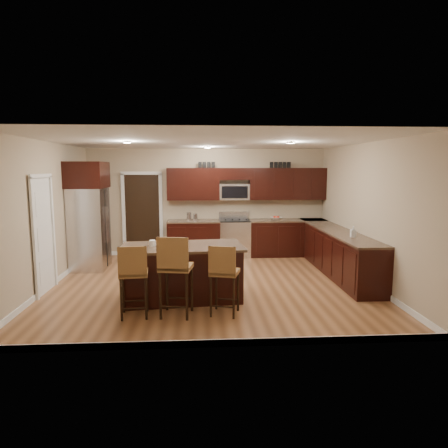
{
  "coord_description": "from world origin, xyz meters",
  "views": [
    {
      "loc": [
        -0.22,
        -7.45,
        2.21
      ],
      "look_at": [
        0.28,
        0.4,
        1.11
      ],
      "focal_mm": 32.0,
      "sensor_mm": 36.0,
      "label": 1
    }
  ],
  "objects": [
    {
      "name": "stool_mid",
      "position": [
        -0.58,
        -1.68,
        0.77
      ],
      "size": [
        0.53,
        0.53,
        1.23
      ],
      "rotation": [
        0.0,
        0.0,
        -0.17
      ],
      "color": "olive",
      "rests_on": "floor"
    },
    {
      "name": "pantry_door",
      "position": [
        -2.98,
        -0.3,
        1.02
      ],
      "size": [
        0.03,
        0.8,
        2.04
      ],
      "primitive_type": "cube",
      "color": "white",
      "rests_on": "floor"
    },
    {
      "name": "soap_bottle",
      "position": [
        2.7,
        -0.17,
        1.02
      ],
      "size": [
        0.1,
        0.11,
        0.21
      ],
      "primitive_type": "imported",
      "rotation": [
        0.0,
        0.0,
        -0.11
      ],
      "color": "#B2B2B2",
      "rests_on": "base_cabinets"
    },
    {
      "name": "canister_tall",
      "position": [
        -0.46,
        2.45,
        1.02
      ],
      "size": [
        0.12,
        0.12,
        0.21
      ],
      "primitive_type": "cylinder",
      "color": "silver",
      "rests_on": "base_cabinets"
    },
    {
      "name": "wall_back",
      "position": [
        0.0,
        2.75,
        1.35
      ],
      "size": [
        6.0,
        0.0,
        6.0
      ],
      "primitive_type": "plane",
      "rotation": [
        1.57,
        0.0,
        0.0
      ],
      "color": "tan",
      "rests_on": "floor"
    },
    {
      "name": "stool_right",
      "position": [
        0.15,
        -1.67,
        0.68
      ],
      "size": [
        0.5,
        0.5,
        1.09
      ],
      "rotation": [
        0.0,
        0.0,
        -0.28
      ],
      "color": "olive",
      "rests_on": "floor"
    },
    {
      "name": "upper_cabinets",
      "position": [
        1.04,
        2.58,
        1.84
      ],
      "size": [
        4.0,
        0.33,
        0.8
      ],
      "color": "black",
      "rests_on": "wall_back"
    },
    {
      "name": "stool_left",
      "position": [
        -1.19,
        -1.67,
        0.69
      ],
      "size": [
        0.45,
        0.45,
        1.1
      ],
      "rotation": [
        0.0,
        0.0,
        0.1
      ],
      "color": "olive",
      "rests_on": "floor"
    },
    {
      "name": "refrigerator",
      "position": [
        -2.62,
        1.38,
        1.21
      ],
      "size": [
        0.79,
        0.95,
        2.35
      ],
      "color": "silver",
      "rests_on": "floor"
    },
    {
      "name": "microwave",
      "position": [
        0.68,
        2.6,
        1.62
      ],
      "size": [
        0.76,
        0.31,
        0.4
      ],
      "primitive_type": "cube",
      "color": "silver",
      "rests_on": "upper_cabinets"
    },
    {
      "name": "range",
      "position": [
        0.68,
        2.45,
        0.47
      ],
      "size": [
        0.76,
        0.64,
        1.11
      ],
      "color": "silver",
      "rests_on": "floor"
    },
    {
      "name": "floor",
      "position": [
        0.0,
        0.0,
        0.0
      ],
      "size": [
        6.0,
        6.0,
        0.0
      ],
      "primitive_type": "plane",
      "color": "#925F3A",
      "rests_on": "ground"
    },
    {
      "name": "island",
      "position": [
        -0.5,
        -0.82,
        0.43
      ],
      "size": [
        2.1,
        1.24,
        0.92
      ],
      "rotation": [
        0.0,
        0.0,
        0.09
      ],
      "color": "black",
      "rests_on": "floor"
    },
    {
      "name": "canister_short",
      "position": [
        -0.3,
        2.45,
        1.01
      ],
      "size": [
        0.11,
        0.11,
        0.17
      ],
      "primitive_type": "cylinder",
      "color": "silver",
      "rests_on": "base_cabinets"
    },
    {
      "name": "wall_left",
      "position": [
        -3.0,
        0.0,
        1.35
      ],
      "size": [
        0.0,
        5.5,
        5.5
      ],
      "primitive_type": "plane",
      "rotation": [
        1.57,
        0.0,
        1.57
      ],
      "color": "tan",
      "rests_on": "floor"
    },
    {
      "name": "floor_mat",
      "position": [
        0.26,
        1.35,
        0.01
      ],
      "size": [
        1.01,
        0.69,
        0.01
      ],
      "primitive_type": "cube",
      "rotation": [
        0.0,
        0.0,
        0.03
      ],
      "color": "brown",
      "rests_on": "floor"
    },
    {
      "name": "ceiling",
      "position": [
        0.0,
        0.0,
        2.7
      ],
      "size": [
        6.0,
        6.0,
        0.0
      ],
      "primitive_type": "plane",
      "rotation": [
        3.14,
        0.0,
        0.0
      ],
      "color": "silver",
      "rests_on": "wall_back"
    },
    {
      "name": "wall_right",
      "position": [
        3.0,
        0.0,
        1.35
      ],
      "size": [
        0.0,
        5.5,
        5.5
      ],
      "primitive_type": "plane",
      "rotation": [
        1.57,
        0.0,
        -1.57
      ],
      "color": "tan",
      "rests_on": "floor"
    },
    {
      "name": "doorway",
      "position": [
        -1.65,
        2.73,
        1.03
      ],
      "size": [
        0.85,
        0.03,
        2.06
      ],
      "primitive_type": "cube",
      "color": "black",
      "rests_on": "floor"
    },
    {
      "name": "base_cabinets",
      "position": [
        1.9,
        1.45,
        0.46
      ],
      "size": [
        4.02,
        3.96,
        0.92
      ],
      "color": "black",
      "rests_on": "floor"
    },
    {
      "name": "island_jar",
      "position": [
        -1.0,
        -0.82,
        0.97
      ],
      "size": [
        0.1,
        0.1,
        0.1
      ],
      "primitive_type": "cylinder",
      "color": "white",
      "rests_on": "island"
    },
    {
      "name": "letter_decor",
      "position": [
        0.9,
        2.58,
        2.29
      ],
      "size": [
        2.2,
        0.03,
        0.15
      ],
      "primitive_type": null,
      "color": "black",
      "rests_on": "upper_cabinets"
    },
    {
      "name": "fruit_bowl",
      "position": [
        1.73,
        2.45,
        0.95
      ],
      "size": [
        0.36,
        0.36,
        0.07
      ],
      "primitive_type": "imported",
      "rotation": [
        0.0,
        0.0,
        0.39
      ],
      "color": "silver",
      "rests_on": "base_cabinets"
    }
  ]
}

